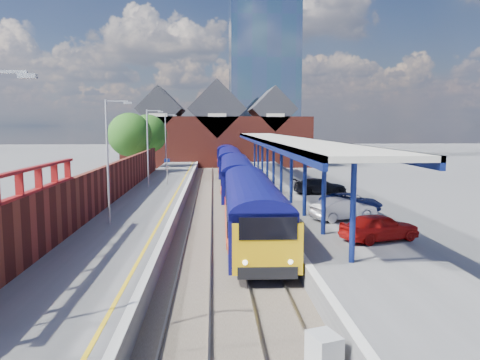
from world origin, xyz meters
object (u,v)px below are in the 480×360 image
object	(u,v)px
lamp_post_d	(167,139)
parked_car_dark	(320,186)
train	(233,167)
lamp_post_b	(110,154)
relay_cabinet	(324,352)
lamp_post_c	(149,143)
platform_sign	(167,167)
parked_car_red	(379,227)
parked_car_silver	(344,209)
parked_car_blue	(351,202)

from	to	relation	value
lamp_post_d	parked_car_dark	bearing A→B (deg)	-55.03
train	lamp_post_b	xyz separation A→B (m)	(-7.86, -24.38, 2.87)
lamp_post_b	relay_cabinet	xyz separation A→B (m)	(8.68, -14.52, -4.49)
lamp_post_c	platform_sign	world-z (taller)	lamp_post_c
lamp_post_b	relay_cabinet	size ratio (longest dim) A/B	7.00
lamp_post_c	parked_car_red	size ratio (longest dim) A/B	1.77
parked_car_silver	lamp_post_d	bearing A→B (deg)	4.04
parked_car_blue	relay_cabinet	world-z (taller)	parked_car_blue
parked_car_silver	parked_car_blue	distance (m)	3.45
platform_sign	parked_car_red	xyz separation A→B (m)	(12.41, -22.48, -1.02)
lamp_post_b	lamp_post_c	distance (m)	16.00
parked_car_dark	parked_car_blue	distance (m)	7.58
lamp_post_d	parked_car_blue	distance (m)	32.10
platform_sign	parked_car_red	size ratio (longest dim) A/B	0.63
lamp_post_b	parked_car_red	world-z (taller)	lamp_post_b
lamp_post_d	parked_car_blue	xyz separation A→B (m)	(14.79, -28.28, -3.43)
platform_sign	parked_car_dark	xyz separation A→B (m)	(13.12, -6.71, -1.06)
lamp_post_b	platform_sign	distance (m)	18.20
lamp_post_d	parked_car_dark	xyz separation A→B (m)	(14.48, -20.71, -3.37)
lamp_post_b	parked_car_silver	bearing A→B (deg)	2.36
platform_sign	relay_cabinet	world-z (taller)	platform_sign
lamp_post_d	train	bearing A→B (deg)	-44.14
parked_car_silver	relay_cabinet	xyz separation A→B (m)	(-4.75, -15.07, -1.15)
parked_car_red	parked_car_dark	distance (m)	15.79
train	parked_car_blue	xyz separation A→B (m)	(6.94, -20.65, -0.56)
lamp_post_b	parked_car_dark	xyz separation A→B (m)	(14.48, 11.29, -3.37)
lamp_post_d	parked_car_red	size ratio (longest dim) A/B	1.77
train	parked_car_dark	size ratio (longest dim) A/B	15.26
parked_car_blue	parked_car_red	bearing A→B (deg)	-159.97
parked_car_dark	parked_car_blue	xyz separation A→B (m)	(0.31, -7.57, -0.06)
lamp_post_d	parked_car_dark	distance (m)	25.49
parked_car_blue	parked_car_dark	bearing A→B (deg)	29.50
lamp_post_d	parked_car_silver	world-z (taller)	lamp_post_d
train	parked_car_red	size ratio (longest dim) A/B	16.67
lamp_post_b	platform_sign	xyz separation A→B (m)	(1.36, 18.00, -2.30)
parked_car_silver	parked_car_red	bearing A→B (deg)	164.78
lamp_post_c	parked_car_silver	size ratio (longest dim) A/B	1.76
parked_car_red	platform_sign	bearing A→B (deg)	10.97
lamp_post_c	parked_car_blue	xyz separation A→B (m)	(14.79, -12.28, -3.43)
parked_car_blue	relay_cabinet	bearing A→B (deg)	-171.38
parked_car_dark	relay_cabinet	size ratio (longest dim) A/B	4.32
train	lamp_post_d	xyz separation A→B (m)	(-7.86, 7.62, 2.87)
lamp_post_d	parked_car_silver	xyz separation A→B (m)	(13.43, -31.45, -3.34)
parked_car_blue	train	bearing A→B (deg)	45.71
train	lamp_post_d	world-z (taller)	lamp_post_d
lamp_post_b	parked_car_blue	distance (m)	15.63
train	relay_cabinet	xyz separation A→B (m)	(0.82, -38.89, -1.62)
parked_car_red	parked_car_blue	bearing A→B (deg)	-25.05
lamp_post_c	parked_car_blue	size ratio (longest dim) A/B	1.72
lamp_post_c	platform_sign	size ratio (longest dim) A/B	2.80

